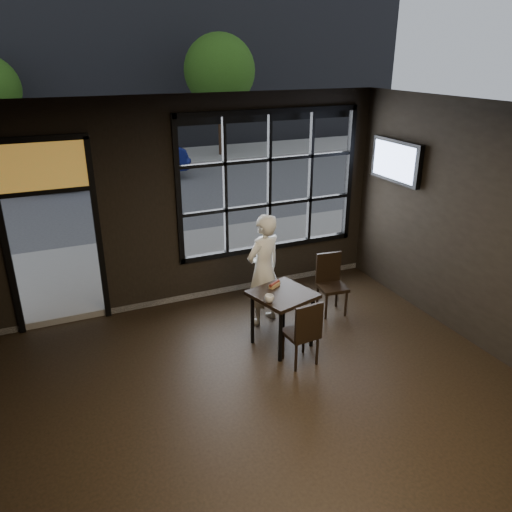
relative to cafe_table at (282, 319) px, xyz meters
name	(u,v)px	position (x,y,z in m)	size (l,w,h in m)	color
floor	(305,437)	(-0.56, -1.70, -0.41)	(6.00, 7.00, 0.02)	black
ceiling	(320,122)	(-0.56, -1.70, 2.81)	(6.00, 7.00, 0.02)	black
window_frame	(269,183)	(0.64, 1.80, 1.40)	(3.06, 0.12, 2.28)	black
stained_transom	(41,166)	(-2.66, 1.80, 1.95)	(1.20, 0.06, 0.70)	orange
street_asphalt	(79,131)	(-0.56, 22.30, -0.42)	(60.00, 41.00, 0.04)	#545456
cafe_table	(282,319)	(0.00, 0.00, 0.00)	(0.73, 0.73, 0.79)	black
chair_near	(301,331)	(0.03, -0.46, 0.05)	(0.39, 0.39, 0.90)	black
chair_window	(332,285)	(1.10, 0.51, 0.07)	(0.40, 0.40, 0.92)	black
man	(263,270)	(0.04, 0.69, 0.44)	(0.61, 0.40, 1.67)	white
hotdog	(274,285)	(-0.02, 0.21, 0.42)	(0.20, 0.08, 0.06)	tan
cup	(269,299)	(-0.28, -0.17, 0.44)	(0.12, 0.12, 0.10)	silver
tv	(396,161)	(2.37, 0.89, 1.78)	(0.13, 1.11, 0.65)	black
navy_car	(110,154)	(-0.67, 10.41, 0.46)	(1.60, 4.59, 1.51)	#0C144D
maroon_car	(40,160)	(-2.65, 10.49, 0.42)	(1.69, 4.19, 1.43)	#541220
tree_right	(220,71)	(3.80, 12.85, 2.71)	(2.58, 2.58, 4.41)	#332114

